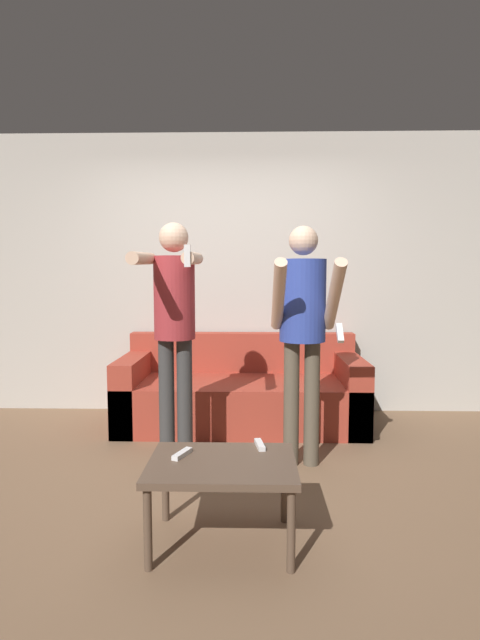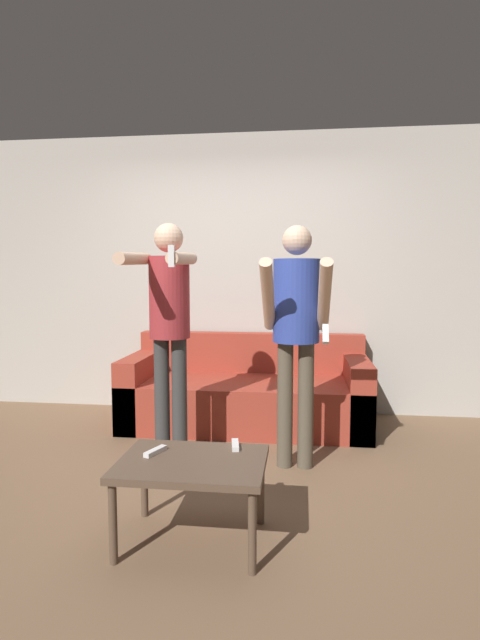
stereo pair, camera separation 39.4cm
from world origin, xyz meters
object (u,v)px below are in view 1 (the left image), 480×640
(person_standing_right, at_px, (303,319))
(coffee_table, at_px, (222,471))
(remote_near, at_px, (182,454))
(couch, at_px, (241,394))
(person_standing_left, at_px, (174,316))
(remote_far, at_px, (260,445))

(person_standing_right, xyz_separation_m, coffee_table, (-0.50, -1.04, -0.67))
(person_standing_right, bearing_deg, remote_near, -125.87)
(couch, distance_m, person_standing_left, 1.33)
(coffee_table, bearing_deg, person_standing_left, 110.78)
(coffee_table, distance_m, remote_near, 0.23)
(person_standing_left, bearing_deg, remote_near, -79.22)
(person_standing_right, xyz_separation_m, remote_far, (-0.31, -0.83, -0.61))
(remote_far, bearing_deg, remote_near, -159.93)
(coffee_table, xyz_separation_m, remote_far, (0.19, 0.21, 0.06))
(coffee_table, bearing_deg, person_standing_right, 64.42)
(person_standing_left, xyz_separation_m, person_standing_right, (0.89, 0.00, -0.02))
(remote_far, bearing_deg, person_standing_left, 125.16)
(couch, height_order, remote_far, couch)
(person_standing_left, relative_size, remote_near, 11.24)
(remote_near, bearing_deg, coffee_table, -16.95)
(person_standing_left, height_order, remote_near, person_standing_left)
(person_standing_left, bearing_deg, remote_far, -54.84)
(person_standing_right, distance_m, remote_far, 1.08)
(coffee_table, height_order, remote_far, remote_far)
(couch, xyz_separation_m, remote_far, (0.14, -1.81, 0.17))
(person_standing_right, bearing_deg, remote_far, -110.34)
(person_standing_right, relative_size, remote_near, 11.07)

